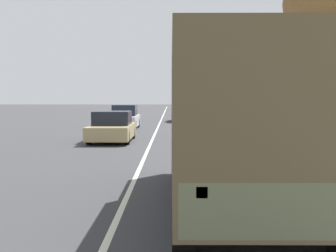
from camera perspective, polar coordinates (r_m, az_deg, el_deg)
The scene contains 8 objects.
ground_plane at distance 37.25m, azimuth -1.02°, elevation 0.65°, with size 180.00×180.00×0.00m, color #38383A.
lane_centre_stripe at distance 37.25m, azimuth -1.02°, elevation 0.65°, with size 0.12×120.00×0.00m.
sidewalk_right at distance 37.40m, azimuth 5.89°, elevation 0.73°, with size 1.80×120.00×0.12m.
grass_strip_right at distance 38.08m, azimuth 12.50°, elevation 0.64°, with size 7.00×120.00×0.02m.
military_truck at distance 7.92m, azimuth 9.35°, elevation 0.52°, with size 2.43×7.45×2.94m.
car_nearest_ahead at distance 20.36m, azimuth -7.55°, elevation -0.22°, with size 1.92×4.40×1.45m.
car_second_ahead at distance 28.37m, azimuth -5.86°, elevation 1.07°, with size 1.73×4.52×1.60m.
car_third_ahead at distance 36.97m, azimuth 1.97°, elevation 1.70°, with size 1.92×4.61×1.55m.
Camera 1 is at (0.94, 2.83, 2.10)m, focal length 45.00 mm.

